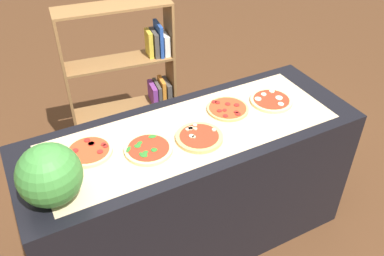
{
  "coord_description": "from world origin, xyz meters",
  "views": [
    {
      "loc": [
        -0.87,
        -1.65,
        2.38
      ],
      "look_at": [
        0.0,
        0.0,
        0.96
      ],
      "focal_mm": 38.55,
      "sensor_mm": 36.0,
      "label": 1
    }
  ],
  "objects_px": {
    "pizza_pepperoni_0": "(89,151)",
    "pizza_mushroom_2": "(199,137)",
    "pizza_spinach_1": "(148,149)",
    "watermelon": "(50,175)",
    "pizza_mozzarella_4": "(271,101)",
    "pizza_pepperoni_3": "(228,109)",
    "bookshelf": "(134,86)"
  },
  "relations": [
    {
      "from": "pizza_mozzarella_4",
      "to": "bookshelf",
      "type": "distance_m",
      "value": 1.23
    },
    {
      "from": "watermelon",
      "to": "bookshelf",
      "type": "height_order",
      "value": "bookshelf"
    },
    {
      "from": "pizza_pepperoni_3",
      "to": "bookshelf",
      "type": "relative_size",
      "value": 0.19
    },
    {
      "from": "watermelon",
      "to": "pizza_spinach_1",
      "type": "bearing_deg",
      "value": 12.22
    },
    {
      "from": "pizza_spinach_1",
      "to": "bookshelf",
      "type": "bearing_deg",
      "value": 73.49
    },
    {
      "from": "pizza_mushroom_2",
      "to": "pizza_spinach_1",
      "type": "bearing_deg",
      "value": 172.64
    },
    {
      "from": "pizza_mushroom_2",
      "to": "pizza_pepperoni_3",
      "type": "relative_size",
      "value": 1.04
    },
    {
      "from": "pizza_pepperoni_3",
      "to": "bookshelf",
      "type": "bearing_deg",
      "value": 103.51
    },
    {
      "from": "pizza_pepperoni_0",
      "to": "pizza_mushroom_2",
      "type": "xyz_separation_m",
      "value": [
        0.58,
        -0.17,
        0.0
      ]
    },
    {
      "from": "watermelon",
      "to": "pizza_pepperoni_3",
      "type": "bearing_deg",
      "value": 12.35
    },
    {
      "from": "pizza_spinach_1",
      "to": "bookshelf",
      "type": "height_order",
      "value": "bookshelf"
    },
    {
      "from": "pizza_pepperoni_3",
      "to": "watermelon",
      "type": "distance_m",
      "value": 1.13
    },
    {
      "from": "pizza_pepperoni_3",
      "to": "pizza_pepperoni_0",
      "type": "bearing_deg",
      "value": 179.78
    },
    {
      "from": "pizza_pepperoni_0",
      "to": "pizza_spinach_1",
      "type": "bearing_deg",
      "value": -24.55
    },
    {
      "from": "bookshelf",
      "to": "pizza_mozzarella_4",
      "type": "bearing_deg",
      "value": -63.36
    },
    {
      "from": "bookshelf",
      "to": "pizza_mushroom_2",
      "type": "bearing_deg",
      "value": -92.29
    },
    {
      "from": "pizza_spinach_1",
      "to": "pizza_pepperoni_3",
      "type": "height_order",
      "value": "pizza_spinach_1"
    },
    {
      "from": "pizza_mozzarella_4",
      "to": "watermelon",
      "type": "bearing_deg",
      "value": -172.25
    },
    {
      "from": "pizza_pepperoni_3",
      "to": "pizza_mozzarella_4",
      "type": "xyz_separation_m",
      "value": [
        0.29,
        -0.05,
        0.0
      ]
    },
    {
      "from": "pizza_spinach_1",
      "to": "pizza_mushroom_2",
      "type": "bearing_deg",
      "value": -7.36
    },
    {
      "from": "pizza_spinach_1",
      "to": "watermelon",
      "type": "distance_m",
      "value": 0.55
    },
    {
      "from": "pizza_pepperoni_3",
      "to": "pizza_mozzarella_4",
      "type": "relative_size",
      "value": 0.97
    },
    {
      "from": "pizza_mushroom_2",
      "to": "pizza_pepperoni_3",
      "type": "bearing_deg",
      "value": 29.81
    },
    {
      "from": "pizza_spinach_1",
      "to": "watermelon",
      "type": "relative_size",
      "value": 0.88
    },
    {
      "from": "pizza_pepperoni_3",
      "to": "pizza_spinach_1",
      "type": "bearing_deg",
      "value": -167.52
    },
    {
      "from": "pizza_pepperoni_3",
      "to": "pizza_mozzarella_4",
      "type": "distance_m",
      "value": 0.29
    },
    {
      "from": "pizza_spinach_1",
      "to": "watermelon",
      "type": "height_order",
      "value": "watermelon"
    },
    {
      "from": "pizza_mozzarella_4",
      "to": "pizza_pepperoni_3",
      "type": "bearing_deg",
      "value": 169.86
    },
    {
      "from": "bookshelf",
      "to": "pizza_pepperoni_3",
      "type": "bearing_deg",
      "value": -76.49
    },
    {
      "from": "pizza_pepperoni_0",
      "to": "pizza_mushroom_2",
      "type": "bearing_deg",
      "value": -16.3
    },
    {
      "from": "pizza_pepperoni_0",
      "to": "pizza_mozzarella_4",
      "type": "height_order",
      "value": "same"
    },
    {
      "from": "pizza_pepperoni_0",
      "to": "pizza_mushroom_2",
      "type": "distance_m",
      "value": 0.6
    }
  ]
}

